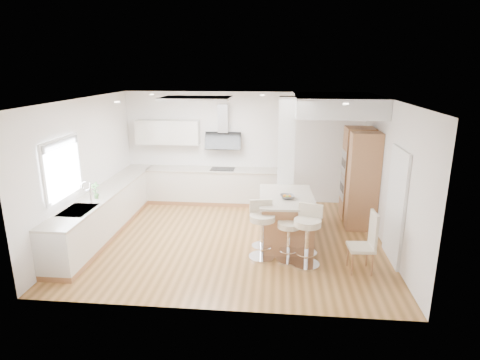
# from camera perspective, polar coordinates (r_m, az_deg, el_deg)

# --- Properties ---
(ground) EXTENTS (6.00, 6.00, 0.00)m
(ground) POSITION_cam_1_polar(r_m,az_deg,el_deg) (8.28, -1.06, -8.35)
(ground) COLOR #AC7840
(ground) RESTS_ON ground
(ceiling) EXTENTS (6.00, 5.00, 0.02)m
(ceiling) POSITION_cam_1_polar(r_m,az_deg,el_deg) (8.28, -1.06, -8.35)
(ceiling) COLOR silver
(ceiling) RESTS_ON ground
(wall_back) EXTENTS (6.00, 0.04, 2.80)m
(wall_back) POSITION_cam_1_polar(r_m,az_deg,el_deg) (10.24, 0.49, 4.61)
(wall_back) COLOR white
(wall_back) RESTS_ON ground
(wall_left) EXTENTS (0.04, 5.00, 2.80)m
(wall_left) POSITION_cam_1_polar(r_m,az_deg,el_deg) (8.67, -21.22, 1.46)
(wall_left) COLOR white
(wall_left) RESTS_ON ground
(wall_right) EXTENTS (0.04, 5.00, 2.80)m
(wall_right) POSITION_cam_1_polar(r_m,az_deg,el_deg) (8.05, 20.62, 0.47)
(wall_right) COLOR white
(wall_right) RESTS_ON ground
(skylight) EXTENTS (4.10, 2.10, 0.06)m
(skylight) POSITION_cam_1_polar(r_m,az_deg,el_deg) (8.29, -6.22, 11.45)
(skylight) COLOR white
(skylight) RESTS_ON ground
(window_left) EXTENTS (0.06, 1.28, 1.07)m
(window_left) POSITION_cam_1_polar(r_m,az_deg,el_deg) (7.82, -24.01, 1.90)
(window_left) COLOR silver
(window_left) RESTS_ON ground
(doorway_right) EXTENTS (0.05, 1.00, 2.10)m
(doorway_right) POSITION_cam_1_polar(r_m,az_deg,el_deg) (7.60, 21.27, -3.63)
(doorway_right) COLOR #403832
(doorway_right) RESTS_ON ground
(counter_left) EXTENTS (0.63, 4.50, 1.35)m
(counter_left) POSITION_cam_1_polar(r_m,az_deg,el_deg) (9.01, -18.27, -4.01)
(counter_left) COLOR #AB7549
(counter_left) RESTS_ON ground
(counter_back) EXTENTS (3.62, 0.63, 2.50)m
(counter_back) POSITION_cam_1_polar(r_m,az_deg,el_deg) (10.25, -4.76, 0.53)
(counter_back) COLOR #AB7549
(counter_back) RESTS_ON ground
(pillar) EXTENTS (0.35, 0.35, 2.80)m
(pillar) POSITION_cam_1_polar(r_m,az_deg,el_deg) (8.69, 6.51, 2.47)
(pillar) COLOR white
(pillar) RESTS_ON ground
(soffit) EXTENTS (1.78, 2.20, 0.40)m
(soffit) POSITION_cam_1_polar(r_m,az_deg,el_deg) (9.02, 13.50, 10.37)
(soffit) COLOR silver
(soffit) RESTS_ON ground
(oven_column) EXTENTS (0.63, 1.21, 2.10)m
(oven_column) POSITION_cam_1_polar(r_m,az_deg,el_deg) (9.22, 16.58, 0.44)
(oven_column) COLOR #AB7549
(oven_column) RESTS_ON ground
(peninsula) EXTENTS (1.11, 1.62, 1.04)m
(peninsula) POSITION_cam_1_polar(r_m,az_deg,el_deg) (8.04, 6.54, -5.48)
(peninsula) COLOR #AB7549
(peninsula) RESTS_ON ground
(bar_stool_a) EXTENTS (0.57, 0.57, 1.07)m
(bar_stool_a) POSITION_cam_1_polar(r_m,az_deg,el_deg) (7.30, 3.15, -6.67)
(bar_stool_a) COLOR silver
(bar_stool_a) RESTS_ON ground
(bar_stool_b) EXTENTS (0.43, 0.43, 0.94)m
(bar_stool_b) POSITION_cam_1_polar(r_m,az_deg,el_deg) (7.27, 6.94, -7.49)
(bar_stool_b) COLOR silver
(bar_stool_b) RESTS_ON ground
(bar_stool_c) EXTENTS (0.62, 0.62, 1.09)m
(bar_stool_c) POSITION_cam_1_polar(r_m,az_deg,el_deg) (7.12, 9.56, -7.37)
(bar_stool_c) COLOR silver
(bar_stool_c) RESTS_ON ground
(dining_chair) EXTENTS (0.44, 0.44, 1.07)m
(dining_chair) POSITION_cam_1_polar(r_m,az_deg,el_deg) (7.16, 17.63, -8.15)
(dining_chair) COLOR beige
(dining_chair) RESTS_ON ground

